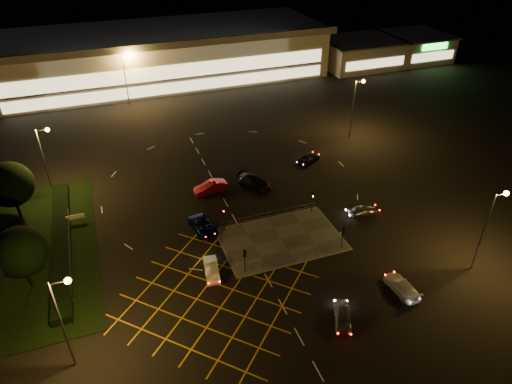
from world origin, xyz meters
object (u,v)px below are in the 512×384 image
object	(u,v)px
signal_se	(343,233)
car_approach_white	(402,286)
signal_sw	(245,257)
car_left_blue	(203,226)
car_queue_white	(212,269)
car_right_silver	(363,210)
car_circ_red	(211,187)
car_near_silver	(343,317)
signal_nw	(223,216)
car_far_dkgrey	(254,182)
car_east_grey	(308,158)
signal_ne	(312,197)

from	to	relation	value
signal_se	car_approach_white	distance (m)	8.82
signal_sw	car_left_blue	distance (m)	9.41
car_queue_white	car_approach_white	bearing A→B (deg)	-19.55
signal_sw	car_right_silver	size ratio (longest dim) A/B	0.85
signal_sw	car_circ_red	xyz separation A→B (m)	(0.84, 17.29, -1.58)
signal_sw	car_approach_white	xyz separation A→B (m)	(14.59, -8.27, -1.69)
car_near_silver	car_approach_white	size ratio (longest dim) A/B	0.84
car_near_silver	car_circ_red	xyz separation A→B (m)	(-5.87, 27.07, 0.12)
signal_sw	car_left_blue	world-z (taller)	signal_sw
car_queue_white	car_right_silver	distance (m)	21.93
signal_sw	car_left_blue	bearing A→B (deg)	-74.90
car_circ_red	signal_nw	bearing A→B (deg)	-14.24
car_far_dkgrey	car_near_silver	bearing A→B (deg)	-124.88
car_far_dkgrey	car_right_silver	world-z (taller)	car_far_dkgrey
signal_se	car_queue_white	size ratio (longest dim) A/B	0.76
car_left_blue	car_approach_white	bearing A→B (deg)	-55.08
signal_nw	car_near_silver	size ratio (longest dim) A/B	0.80
car_east_grey	car_circ_red	bearing A→B (deg)	70.87
signal_ne	car_near_silver	xyz separation A→B (m)	(-5.29, -17.76, -1.70)
signal_sw	signal_nw	bearing A→B (deg)	-90.00
car_approach_white	signal_nw	bearing A→B (deg)	-50.54
car_approach_white	car_far_dkgrey	bearing A→B (deg)	-75.48
signal_sw	car_near_silver	bearing A→B (deg)	124.46
car_left_blue	signal_ne	bearing A→B (deg)	-13.53
signal_se	car_queue_white	world-z (taller)	signal_se
car_east_grey	signal_ne	bearing A→B (deg)	126.60
car_far_dkgrey	car_approach_white	size ratio (longest dim) A/B	1.16
signal_se	car_east_grey	bearing A→B (deg)	-104.94
car_near_silver	car_right_silver	distance (m)	18.79
car_right_silver	signal_nw	bearing A→B (deg)	86.95
signal_ne	car_far_dkgrey	size ratio (longest dim) A/B	0.58
car_far_dkgrey	signal_se	bearing A→B (deg)	-107.43
signal_ne	car_approach_white	world-z (taller)	signal_ne
car_right_silver	car_approach_white	size ratio (longest dim) A/B	0.79
signal_nw	car_east_grey	bearing A→B (deg)	35.44
signal_nw	car_near_silver	distance (m)	19.07
signal_ne	car_right_silver	bearing A→B (deg)	-24.62
signal_se	signal_nw	bearing A→B (deg)	-33.65
signal_sw	signal_nw	distance (m)	7.99
car_near_silver	signal_sw	bearing A→B (deg)	148.87
signal_ne	car_east_grey	world-z (taller)	signal_ne
car_near_silver	car_far_dkgrey	size ratio (longest dim) A/B	0.73
car_far_dkgrey	car_queue_white	bearing A→B (deg)	-158.46
car_far_dkgrey	car_approach_white	bearing A→B (deg)	-107.22
signal_se	car_east_grey	xyz separation A→B (m)	(5.44, 20.40, -1.75)
signal_nw	car_east_grey	size ratio (longest dim) A/B	0.71
signal_nw	car_right_silver	distance (m)	18.32
signal_nw	car_approach_white	distance (m)	21.90
car_east_grey	car_approach_white	size ratio (longest dim) A/B	0.95
signal_se	car_east_grey	distance (m)	21.19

